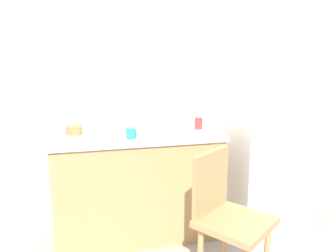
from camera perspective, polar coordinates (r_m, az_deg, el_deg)
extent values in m
cube|color=silver|center=(2.93, -4.01, 9.49)|extent=(4.80, 0.10, 2.67)
cube|color=tan|center=(2.76, -5.38, -10.37)|extent=(1.30, 0.60, 0.83)
cube|color=#B7B7BC|center=(2.63, -5.57, -1.54)|extent=(1.34, 0.64, 0.04)
cylinder|color=#B7B7BC|center=(2.83, -8.64, 2.64)|extent=(0.02, 0.02, 0.28)
cube|color=white|center=(3.02, 16.78, -2.36)|extent=(0.62, 0.62, 1.48)
cylinder|color=tan|center=(2.41, 10.01, -19.11)|extent=(0.04, 0.04, 0.45)
cube|color=tan|center=(2.11, 11.75, -16.28)|extent=(0.56, 0.56, 0.04)
cube|color=tan|center=(2.10, 7.52, -9.62)|extent=(0.31, 0.24, 0.40)
cube|color=white|center=(2.54, -2.51, -0.91)|extent=(0.28, 0.20, 0.05)
cylinder|color=#C67042|center=(2.66, -15.99, -0.63)|extent=(0.14, 0.14, 0.07)
cylinder|color=white|center=(2.57, -14.12, -0.74)|extent=(0.07, 0.07, 0.08)
cylinder|color=teal|center=(2.43, -6.53, -1.24)|extent=(0.07, 0.07, 0.08)
cylinder|color=red|center=(2.75, 5.39, 0.51)|extent=(0.07, 0.07, 0.10)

